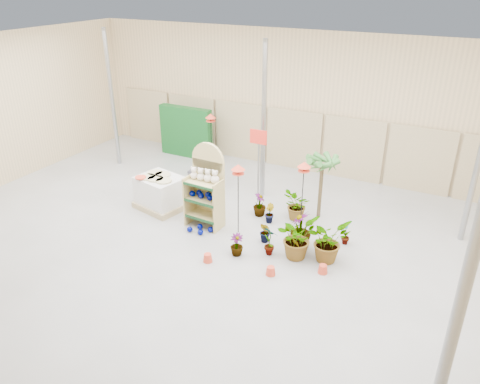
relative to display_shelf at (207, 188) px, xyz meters
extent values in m
cube|color=gray|center=(0.54, -1.27, -1.07)|extent=(15.00, 12.00, 0.10)
cube|color=white|center=(0.54, -1.27, 3.53)|extent=(15.00, 12.00, 0.10)
cube|color=tan|center=(0.54, 4.78, 1.23)|extent=(15.00, 0.10, 4.50)
cylinder|color=gray|center=(6.04, -4.77, 1.23)|extent=(0.14, 0.14, 4.50)
cylinder|color=gray|center=(-4.96, 2.23, 1.23)|extent=(0.14, 0.14, 4.50)
cylinder|color=gray|center=(6.04, 2.23, 1.23)|extent=(0.14, 0.14, 4.50)
cylinder|color=gray|center=(0.54, 2.23, 1.23)|extent=(0.14, 0.14, 4.50)
cube|color=#9A8862|center=(-5.46, 4.65, -0.02)|extent=(1.90, 0.06, 2.00)
cube|color=#9A8862|center=(-3.46, 4.65, -0.02)|extent=(1.90, 0.06, 2.00)
cube|color=#9A8862|center=(-1.46, 4.65, -0.02)|extent=(1.90, 0.06, 2.00)
cube|color=#9A8862|center=(0.54, 4.65, -0.02)|extent=(1.90, 0.06, 2.00)
cube|color=#9A8862|center=(2.54, 4.65, -0.02)|extent=(1.90, 0.06, 2.00)
cube|color=#9A8862|center=(4.54, 4.65, -0.02)|extent=(1.90, 0.06, 2.00)
cube|color=tan|center=(0.00, 0.10, -0.14)|extent=(0.94, 0.13, 1.76)
cylinder|color=tan|center=(0.00, 0.10, 0.74)|extent=(0.94, 0.13, 0.93)
cube|color=tan|center=(0.00, -0.17, -0.71)|extent=(0.91, 0.56, 0.04)
cube|color=#0F3819|center=(0.00, -0.43, -0.71)|extent=(0.89, 0.07, 0.06)
cube|color=tan|center=(0.00, -0.17, -0.24)|extent=(0.91, 0.56, 0.04)
cube|color=#0F3819|center=(0.00, -0.43, -0.24)|extent=(0.89, 0.07, 0.06)
cube|color=tan|center=(0.00, -0.17, 0.23)|extent=(0.91, 0.56, 0.04)
cube|color=#0F3819|center=(0.00, -0.43, 0.23)|extent=(0.89, 0.07, 0.06)
cube|color=tan|center=(-0.45, -0.17, -0.34)|extent=(0.07, 0.52, 1.35)
cube|color=tan|center=(0.45, -0.17, -0.34)|extent=(0.07, 0.52, 1.35)
sphere|color=silver|center=(-0.31, -0.10, 0.34)|extent=(0.19, 0.19, 0.19)
sphere|color=silver|center=(-0.31, -0.10, 0.49)|extent=(0.15, 0.15, 0.15)
sphere|color=silver|center=(-0.10, -0.10, 0.34)|extent=(0.20, 0.20, 0.20)
sphere|color=silver|center=(-0.10, -0.10, 0.50)|extent=(0.15, 0.15, 0.15)
sphere|color=silver|center=(0.10, -0.10, 0.35)|extent=(0.21, 0.21, 0.21)
sphere|color=silver|center=(0.10, -0.10, 0.52)|extent=(0.15, 0.15, 0.15)
sphere|color=silver|center=(0.31, -0.10, 0.35)|extent=(0.22, 0.22, 0.22)
sphere|color=silver|center=(0.31, -0.10, 0.53)|extent=(0.15, 0.15, 0.15)
sphere|color=#000761|center=(-0.33, -0.19, -0.14)|extent=(0.16, 0.16, 0.16)
sphere|color=#000761|center=(-0.20, -0.06, -0.14)|extent=(0.16, 0.16, 0.16)
sphere|color=#000761|center=(-0.07, -0.19, -0.14)|extent=(0.16, 0.16, 0.16)
sphere|color=#000761|center=(0.07, -0.06, -0.14)|extent=(0.16, 0.16, 0.16)
sphere|color=#000761|center=(0.20, -0.19, -0.14)|extent=(0.16, 0.16, 0.16)
sphere|color=#000761|center=(0.33, -0.06, -0.14)|extent=(0.16, 0.16, 0.16)
sphere|color=#000761|center=(-0.17, -0.62, -0.94)|extent=(0.15, 0.15, 0.15)
sphere|color=#000761|center=(-0.01, -0.38, -0.94)|extent=(0.15, 0.15, 0.15)
sphere|color=#000761|center=(0.15, -0.62, -0.94)|extent=(0.15, 0.15, 0.15)
sphere|color=#000761|center=(0.31, -0.38, -0.94)|extent=(0.15, 0.15, 0.15)
cube|color=#9A8862|center=(-1.64, 0.17, -0.94)|extent=(1.51, 1.34, 0.16)
cube|color=silver|center=(-1.64, 0.17, -0.47)|extent=(1.38, 1.21, 0.76)
cylinder|color=#C3B987|center=(-1.91, 0.00, -0.07)|extent=(0.44, 0.44, 0.04)
cylinder|color=#C3B987|center=(-1.64, 0.00, -0.07)|extent=(0.44, 0.44, 0.04)
cylinder|color=#C3B987|center=(-1.37, 0.00, -0.07)|extent=(0.44, 0.44, 0.04)
cylinder|color=#C3B987|center=(-1.91, 0.33, -0.07)|extent=(0.44, 0.44, 0.04)
cylinder|color=#C3B987|center=(-1.64, 0.33, -0.07)|extent=(0.44, 0.44, 0.04)
cube|color=#34343A|center=(-1.23, 1.99, -0.77)|extent=(0.50, 0.50, 0.50)
cube|color=#34343A|center=(-1.23, 1.99, -0.27)|extent=(0.50, 0.50, 0.50)
cube|color=#34343A|center=(-1.53, 1.99, -0.77)|extent=(0.50, 0.50, 0.50)
cube|color=#0E4819|center=(-3.26, 3.93, -0.12)|extent=(2.00, 0.30, 1.80)
cylinder|color=gray|center=(0.64, 1.73, 0.08)|extent=(0.05, 0.05, 2.20)
cube|color=red|center=(0.64, 1.69, 0.98)|extent=(0.50, 0.03, 0.40)
cylinder|color=black|center=(0.94, -0.05, -0.20)|extent=(0.02, 0.02, 1.64)
cylinder|color=#D44029|center=(0.94, -0.05, 0.62)|extent=(0.30, 0.30, 0.02)
cone|color=#D44029|center=(0.94, -0.05, 0.79)|extent=(0.34, 0.34, 0.14)
cylinder|color=black|center=(2.25, 0.96, -0.22)|extent=(0.02, 0.02, 1.59)
cylinder|color=#D44029|center=(2.25, 0.96, 0.57)|extent=(0.30, 0.30, 0.02)
cone|color=#D44029|center=(2.25, 0.96, 0.74)|extent=(0.34, 0.34, 0.14)
cylinder|color=black|center=(-1.73, 3.13, -0.15)|extent=(0.02, 0.02, 1.73)
cylinder|color=#D44029|center=(-1.73, 3.13, 0.71)|extent=(0.30, 0.30, 0.02)
cone|color=#D44029|center=(-1.73, 3.13, 0.88)|extent=(0.34, 0.34, 0.14)
cylinder|color=brown|center=(2.48, 1.72, -0.26)|extent=(0.10, 0.10, 1.51)
imported|color=#326E2D|center=(1.76, -0.19, -0.73)|extent=(0.40, 0.39, 0.57)
imported|color=#326E2D|center=(2.66, -0.41, -0.50)|extent=(0.99, 1.09, 1.04)
imported|color=#326E2D|center=(2.58, 0.05, -0.55)|extent=(0.57, 0.57, 0.93)
imported|color=#326E2D|center=(3.52, 0.67, -0.70)|extent=(0.29, 0.37, 0.63)
imported|color=#326E2D|center=(1.42, 0.81, -0.75)|extent=(0.36, 0.37, 0.53)
imported|color=#326E2D|center=(2.01, 1.27, -0.61)|extent=(0.72, 0.81, 0.83)
imported|color=#326E2D|center=(1.40, -1.01, -0.74)|extent=(0.40, 0.40, 0.55)
imported|color=#326E2D|center=(2.08, -0.63, -0.64)|extent=(0.47, 0.39, 0.76)
imported|color=#326E2D|center=(2.71, -0.47, -0.76)|extent=(0.32, 0.35, 0.52)
imported|color=#326E2D|center=(3.34, -0.22, -0.50)|extent=(1.07, 1.15, 1.03)
imported|color=#326E2D|center=(1.02, 1.03, -0.70)|extent=(0.45, 0.45, 0.64)
camera|label=1|loc=(5.81, -9.26, 5.08)|focal=35.00mm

